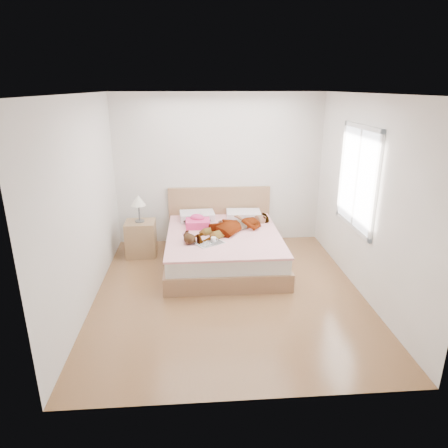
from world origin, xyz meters
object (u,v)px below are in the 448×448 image
object	(u,v)px
phone	(201,213)
bed	(223,245)
plush_toy	(189,238)
coffee_mug	(214,240)
nightstand	(141,236)
towel	(198,222)
magazine	(210,243)
woman	(233,224)

from	to	relation	value
phone	bed	bearing A→B (deg)	-89.08
phone	plush_toy	bearing A→B (deg)	-137.39
coffee_mug	nightstand	world-z (taller)	nightstand
phone	nightstand	xyz separation A→B (m)	(-1.00, -0.10, -0.33)
towel	plush_toy	xyz separation A→B (m)	(-0.13, -0.71, -0.01)
phone	nightstand	bearing A→B (deg)	150.11
magazine	coffee_mug	distance (m)	0.07
plush_toy	phone	bearing A→B (deg)	78.29
woman	magazine	size ratio (longest dim) A/B	3.34
bed	nightstand	size ratio (longest dim) A/B	2.01
bed	plush_toy	size ratio (longest dim) A/B	7.15
woman	magazine	distance (m)	0.68
phone	coffee_mug	xyz separation A→B (m)	(0.17, -0.92, -0.12)
bed	nightstand	distance (m)	1.39
woman	plush_toy	bearing A→B (deg)	-89.08
coffee_mug	magazine	bearing A→B (deg)	-159.09
magazine	coffee_mug	xyz separation A→B (m)	(0.06, 0.02, 0.03)
phone	nightstand	distance (m)	1.06
bed	coffee_mug	size ratio (longest dim) A/B	19.22
woman	nightstand	xyz separation A→B (m)	(-1.50, 0.30, -0.28)
bed	plush_toy	world-z (taller)	bed
plush_toy	magazine	bearing A→B (deg)	-5.52
magazine	plush_toy	size ratio (longest dim) A/B	1.64
magazine	coffee_mug	world-z (taller)	coffee_mug
magazine	plush_toy	distance (m)	0.31
phone	magazine	xyz separation A→B (m)	(0.11, -0.94, -0.16)
woman	magazine	world-z (taller)	woman
phone	nightstand	size ratio (longest dim) A/B	0.08
phone	towel	xyz separation A→B (m)	(-0.06, -0.21, -0.08)
towel	nightstand	distance (m)	0.98
plush_toy	coffee_mug	bearing A→B (deg)	-0.95
plush_toy	nightstand	xyz separation A→B (m)	(-0.81, 0.81, -0.24)
phone	towel	bearing A→B (deg)	-140.78
woman	nightstand	size ratio (longest dim) A/B	1.54
towel	coffee_mug	xyz separation A→B (m)	(0.22, -0.71, -0.04)
magazine	nightstand	size ratio (longest dim) A/B	0.46
woman	towel	world-z (taller)	woman
towel	plush_toy	world-z (taller)	towel
phone	magazine	size ratio (longest dim) A/B	0.18
nightstand	bed	bearing A→B (deg)	-14.92
woman	nightstand	world-z (taller)	nightstand
woman	coffee_mug	xyz separation A→B (m)	(-0.33, -0.52, -0.07)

